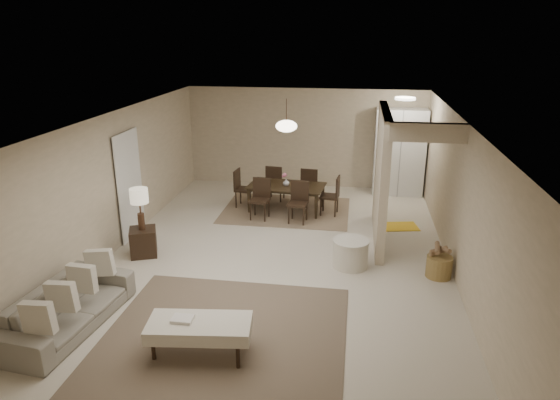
% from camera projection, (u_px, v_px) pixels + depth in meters
% --- Properties ---
extents(floor, '(9.00, 9.00, 0.00)m').
position_uv_depth(floor, '(277.00, 258.00, 8.90)').
color(floor, beige).
rests_on(floor, ground).
extents(ceiling, '(9.00, 9.00, 0.00)m').
position_uv_depth(ceiling, '(276.00, 119.00, 8.09)').
color(ceiling, white).
rests_on(ceiling, back_wall).
extents(back_wall, '(6.00, 0.00, 6.00)m').
position_uv_depth(back_wall, '(305.00, 138.00, 12.70)').
color(back_wall, tan).
rests_on(back_wall, floor).
extents(left_wall, '(0.00, 9.00, 9.00)m').
position_uv_depth(left_wall, '(112.00, 184.00, 8.93)').
color(left_wall, tan).
rests_on(left_wall, floor).
extents(right_wall, '(0.00, 9.00, 9.00)m').
position_uv_depth(right_wall, '(460.00, 201.00, 8.06)').
color(right_wall, tan).
rests_on(right_wall, floor).
extents(partition, '(0.15, 2.50, 2.50)m').
position_uv_depth(partition, '(381.00, 176.00, 9.40)').
color(partition, tan).
rests_on(partition, floor).
extents(doorway, '(0.04, 0.90, 2.04)m').
position_uv_depth(doorway, '(129.00, 186.00, 9.56)').
color(doorway, black).
rests_on(doorway, floor).
extents(pantry_cabinet, '(1.20, 0.55, 2.10)m').
position_uv_depth(pantry_cabinet, '(399.00, 152.00, 12.10)').
color(pantry_cabinet, white).
rests_on(pantry_cabinet, floor).
extents(flush_light, '(0.44, 0.44, 0.05)m').
position_uv_depth(flush_light, '(405.00, 99.00, 10.76)').
color(flush_light, white).
rests_on(flush_light, ceiling).
extents(living_rug, '(3.20, 3.20, 0.01)m').
position_uv_depth(living_rug, '(223.00, 340.00, 6.55)').
color(living_rug, brown).
rests_on(living_rug, floor).
extents(sofa, '(2.14, 1.02, 0.60)m').
position_uv_depth(sofa, '(69.00, 307.00, 6.77)').
color(sofa, gray).
rests_on(sofa, floor).
extents(ottoman_bench, '(1.34, 0.74, 0.46)m').
position_uv_depth(ottoman_bench, '(200.00, 328.00, 6.18)').
color(ottoman_bench, beige).
rests_on(ottoman_bench, living_rug).
extents(side_table, '(0.59, 0.59, 0.50)m').
position_uv_depth(side_table, '(143.00, 242.00, 8.97)').
color(side_table, black).
rests_on(side_table, floor).
extents(table_lamp, '(0.32, 0.32, 0.76)m').
position_uv_depth(table_lamp, '(139.00, 199.00, 8.71)').
color(table_lamp, '#472E1E').
rests_on(table_lamp, side_table).
extents(round_pouf, '(0.62, 0.62, 0.48)m').
position_uv_depth(round_pouf, '(351.00, 253.00, 8.54)').
color(round_pouf, beige).
rests_on(round_pouf, floor).
extents(wicker_basket, '(0.47, 0.47, 0.36)m').
position_uv_depth(wicker_basket, '(439.00, 267.00, 8.20)').
color(wicker_basket, olive).
rests_on(wicker_basket, floor).
extents(dining_rug, '(2.80, 2.10, 0.01)m').
position_uv_depth(dining_rug, '(286.00, 210.00, 11.25)').
color(dining_rug, '#7B654C').
rests_on(dining_rug, floor).
extents(dining_table, '(1.77, 1.11, 0.59)m').
position_uv_depth(dining_table, '(286.00, 198.00, 11.16)').
color(dining_table, black).
rests_on(dining_table, dining_rug).
extents(dining_chairs, '(2.37, 1.81, 0.87)m').
position_uv_depth(dining_chairs, '(286.00, 192.00, 11.11)').
color(dining_chairs, black).
rests_on(dining_chairs, dining_rug).
extents(vase, '(0.18, 0.18, 0.16)m').
position_uv_depth(vase, '(286.00, 182.00, 11.04)').
color(vase, silver).
rests_on(vase, dining_table).
extents(yellow_mat, '(0.92, 0.67, 0.01)m').
position_uv_depth(yellow_mat, '(397.00, 226.00, 10.33)').
color(yellow_mat, yellow).
rests_on(yellow_mat, floor).
extents(pendant_light, '(0.46, 0.46, 0.71)m').
position_uv_depth(pendant_light, '(286.00, 126.00, 10.63)').
color(pendant_light, '#472E1E').
rests_on(pendant_light, ceiling).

